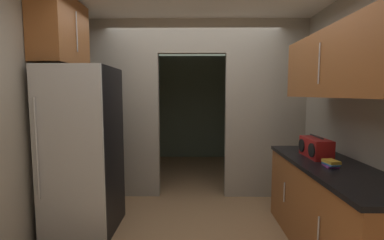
{
  "coord_description": "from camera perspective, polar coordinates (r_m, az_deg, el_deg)",
  "views": [
    {
      "loc": [
        0.02,
        -2.76,
        1.56
      ],
      "look_at": [
        -0.02,
        0.83,
        1.21
      ],
      "focal_mm": 25.14,
      "sensor_mm": 36.0,
      "label": 1
    }
  ],
  "objects": [
    {
      "name": "upper_cabinet_counterside",
      "position": [
        2.82,
        28.77,
        10.47
      ],
      "size": [
        0.36,
        1.7,
        0.61
      ],
      "color": "brown"
    },
    {
      "name": "ground",
      "position": [
        3.17,
        0.15,
        -23.83
      ],
      "size": [
        20.0,
        20.0,
        0.0
      ],
      "primitive_type": "plane",
      "color": "#93704C"
    },
    {
      "name": "refrigerator",
      "position": [
        3.27,
        -22.06,
        -5.98
      ],
      "size": [
        0.71,
        0.77,
        1.85
      ],
      "color": "black",
      "rests_on": "ground"
    },
    {
      "name": "adjoining_room_shell",
      "position": [
        5.81,
        0.39,
        3.19
      ],
      "size": [
        3.31,
        2.63,
        2.63
      ],
      "color": "slate",
      "rests_on": "ground"
    },
    {
      "name": "lower_cabinet_run",
      "position": [
        3.02,
        27.5,
        -16.64
      ],
      "size": [
        0.65,
        1.89,
        0.89
      ],
      "color": "brown",
      "rests_on": "ground"
    },
    {
      "name": "kitchen_partition",
      "position": [
        4.01,
        0.39,
        3.24
      ],
      "size": [
        3.31,
        0.12,
        2.63
      ],
      "color": "#9E998C",
      "rests_on": "ground"
    },
    {
      "name": "book_stack",
      "position": [
        2.8,
        27.39,
        -8.19
      ],
      "size": [
        0.13,
        0.17,
        0.06
      ],
      "color": "#8C3893",
      "rests_on": "lower_cabinet_run"
    },
    {
      "name": "upper_cabinet_fridgeside",
      "position": [
        3.47,
        -26.12,
        16.44
      ],
      "size": [
        0.36,
        0.78,
        0.73
      ],
      "color": "brown"
    },
    {
      "name": "boombox",
      "position": [
        3.14,
        24.75,
        -5.35
      ],
      "size": [
        0.2,
        0.42,
        0.23
      ],
      "color": "maroon",
      "rests_on": "lower_cabinet_run"
    }
  ]
}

